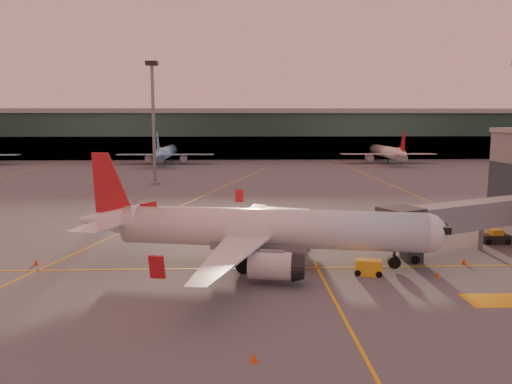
{
  "coord_description": "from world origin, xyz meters",
  "views": [
    {
      "loc": [
        -2.28,
        -39.76,
        13.63
      ],
      "look_at": [
        -0.18,
        19.91,
        5.0
      ],
      "focal_mm": 35.0,
      "sensor_mm": 36.0,
      "label": 1
    }
  ],
  "objects_px": {
    "main_airplane": "(258,230)",
    "catering_truck": "(286,224)",
    "pushback_tug": "(495,238)",
    "gpu_cart": "(369,268)"
  },
  "relations": [
    {
      "from": "main_airplane",
      "to": "catering_truck",
      "type": "xyz_separation_m",
      "value": [
        3.44,
        8.17,
        -1.23
      ]
    },
    {
      "from": "main_airplane",
      "to": "pushback_tug",
      "type": "bearing_deg",
      "value": 25.82
    },
    {
      "from": "main_airplane",
      "to": "gpu_cart",
      "type": "bearing_deg",
      "value": -9.24
    },
    {
      "from": "gpu_cart",
      "to": "pushback_tug",
      "type": "relative_size",
      "value": 0.87
    },
    {
      "from": "catering_truck",
      "to": "pushback_tug",
      "type": "xyz_separation_m",
      "value": [
        23.4,
        -0.58,
        -1.57
      ]
    },
    {
      "from": "gpu_cart",
      "to": "pushback_tug",
      "type": "height_order",
      "value": "pushback_tug"
    },
    {
      "from": "main_airplane",
      "to": "pushback_tug",
      "type": "relative_size",
      "value": 11.55
    },
    {
      "from": "catering_truck",
      "to": "pushback_tug",
      "type": "distance_m",
      "value": 23.46
    },
    {
      "from": "gpu_cart",
      "to": "catering_truck",
      "type": "bearing_deg",
      "value": 133.82
    },
    {
      "from": "catering_truck",
      "to": "gpu_cart",
      "type": "bearing_deg",
      "value": -42.63
    }
  ]
}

